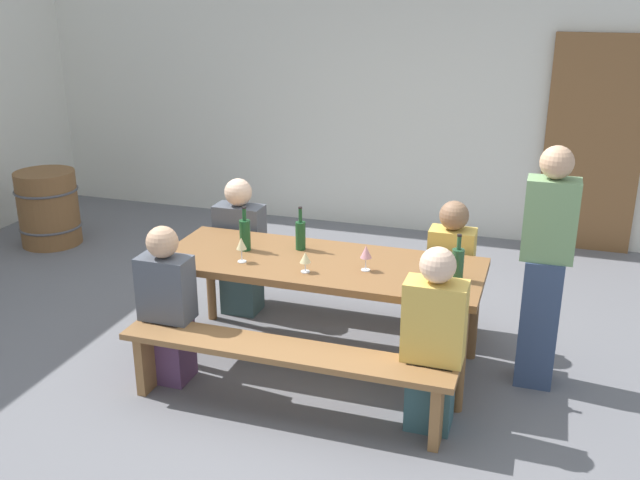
% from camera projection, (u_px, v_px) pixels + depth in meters
% --- Properties ---
extents(ground_plane, '(24.00, 24.00, 0.00)m').
position_uv_depth(ground_plane, '(320.00, 358.00, 5.10)').
color(ground_plane, slate).
extents(back_wall, '(14.00, 0.20, 3.20)m').
position_uv_depth(back_wall, '(414.00, 79.00, 7.34)').
color(back_wall, silver).
rests_on(back_wall, ground).
extents(wooden_door, '(0.90, 0.06, 2.10)m').
position_uv_depth(wooden_door, '(593.00, 146.00, 6.87)').
color(wooden_door, brown).
rests_on(wooden_door, ground).
extents(tasting_table, '(2.20, 0.83, 0.75)m').
position_uv_depth(tasting_table, '(320.00, 271.00, 4.87)').
color(tasting_table, brown).
rests_on(tasting_table, ground).
extents(bench_near, '(2.10, 0.30, 0.45)m').
position_uv_depth(bench_near, '(284.00, 361.00, 4.34)').
color(bench_near, olive).
rests_on(bench_near, ground).
extents(bench_far, '(2.10, 0.30, 0.45)m').
position_uv_depth(bench_far, '(348.00, 276.00, 5.62)').
color(bench_far, olive).
rests_on(bench_far, ground).
extents(wine_bottle_0, '(0.08, 0.08, 0.32)m').
position_uv_depth(wine_bottle_0, '(245.00, 234.00, 5.00)').
color(wine_bottle_0, '#194723').
rests_on(wine_bottle_0, tasting_table).
extents(wine_bottle_1, '(0.08, 0.08, 0.31)m').
position_uv_depth(wine_bottle_1, '(458.00, 264.00, 4.49)').
color(wine_bottle_1, '#234C2D').
rests_on(wine_bottle_1, tasting_table).
extents(wine_bottle_2, '(0.07, 0.07, 0.31)m').
position_uv_depth(wine_bottle_2, '(301.00, 234.00, 5.02)').
color(wine_bottle_2, '#194723').
rests_on(wine_bottle_2, tasting_table).
extents(wine_glass_0, '(0.07, 0.07, 0.14)m').
position_uv_depth(wine_glass_0, '(305.00, 258.00, 4.63)').
color(wine_glass_0, silver).
rests_on(wine_glass_0, tasting_table).
extents(wine_glass_1, '(0.08, 0.08, 0.17)m').
position_uv_depth(wine_glass_1, '(366.00, 253.00, 4.64)').
color(wine_glass_1, silver).
rests_on(wine_glass_1, tasting_table).
extents(wine_glass_2, '(0.07, 0.07, 0.17)m').
position_uv_depth(wine_glass_2, '(241.00, 244.00, 4.78)').
color(wine_glass_2, silver).
rests_on(wine_glass_2, tasting_table).
extents(seated_guest_near_0, '(0.34, 0.24, 1.09)m').
position_uv_depth(seated_guest_near_0, '(167.00, 308.00, 4.67)').
color(seated_guest_near_0, '#533556').
rests_on(seated_guest_near_0, ground).
extents(seated_guest_near_1, '(0.36, 0.24, 1.15)m').
position_uv_depth(seated_guest_near_1, '(433.00, 343.00, 4.15)').
color(seated_guest_near_1, '#33585E').
rests_on(seated_guest_near_1, ground).
extents(seated_guest_far_0, '(0.38, 0.24, 1.11)m').
position_uv_depth(seated_guest_far_0, '(241.00, 249.00, 5.67)').
color(seated_guest_far_0, '#385354').
rests_on(seated_guest_far_0, ground).
extents(seated_guest_far_1, '(0.33, 0.24, 1.09)m').
position_uv_depth(seated_guest_far_1, '(450.00, 275.00, 5.19)').
color(seated_guest_far_1, '#544855').
rests_on(seated_guest_far_1, ground).
extents(standing_host, '(0.32, 0.24, 1.61)m').
position_uv_depth(standing_host, '(544.00, 272.00, 4.55)').
color(standing_host, '#354566').
rests_on(standing_host, ground).
extents(wine_barrel, '(0.63, 0.63, 0.76)m').
position_uv_depth(wine_barrel, '(48.00, 208.00, 7.24)').
color(wine_barrel, brown).
rests_on(wine_barrel, ground).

